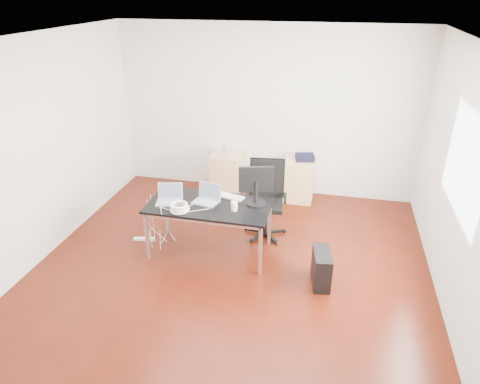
% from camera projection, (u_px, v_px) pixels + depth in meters
% --- Properties ---
extents(room_shell, '(5.00, 5.00, 5.00)m').
position_uv_depth(room_shell, '(232.00, 169.00, 4.88)').
color(room_shell, '#390F06').
rests_on(room_shell, ground).
extents(desk, '(1.60, 0.80, 0.73)m').
position_uv_depth(desk, '(209.00, 208.00, 5.58)').
color(desk, black).
rests_on(desk, ground).
extents(office_chair, '(0.53, 0.55, 1.08)m').
position_uv_depth(office_chair, '(266.00, 195.00, 6.07)').
color(office_chair, black).
rests_on(office_chair, ground).
extents(filing_cabinet_left, '(0.50, 0.50, 0.70)m').
position_uv_depth(filing_cabinet_left, '(227.00, 173.00, 7.42)').
color(filing_cabinet_left, tan).
rests_on(filing_cabinet_left, ground).
extents(filing_cabinet_right, '(0.50, 0.50, 0.70)m').
position_uv_depth(filing_cabinet_right, '(298.00, 180.00, 7.17)').
color(filing_cabinet_right, tan).
rests_on(filing_cabinet_right, ground).
extents(pc_tower, '(0.27, 0.48, 0.44)m').
position_uv_depth(pc_tower, '(321.00, 268.00, 5.16)').
color(pc_tower, black).
rests_on(pc_tower, ground).
extents(wastebasket, '(0.24, 0.24, 0.28)m').
position_uv_depth(wastebasket, '(277.00, 190.00, 7.29)').
color(wastebasket, black).
rests_on(wastebasket, ground).
extents(power_strip, '(0.31, 0.13, 0.04)m').
position_uv_depth(power_strip, '(144.00, 239.00, 6.12)').
color(power_strip, white).
rests_on(power_strip, ground).
extents(laptop_left, '(0.38, 0.32, 0.23)m').
position_uv_depth(laptop_left, '(169.00, 198.00, 5.59)').
color(laptop_left, silver).
rests_on(laptop_left, desk).
extents(laptop_right, '(0.38, 0.32, 0.23)m').
position_uv_depth(laptop_right, '(207.00, 198.00, 5.60)').
color(laptop_right, silver).
rests_on(laptop_right, desk).
extents(monitor, '(0.45, 0.26, 0.51)m').
position_uv_depth(monitor, '(256.00, 183.00, 5.46)').
color(monitor, black).
rests_on(monitor, desk).
extents(keyboard, '(0.46, 0.26, 0.02)m').
position_uv_depth(keyboard, '(228.00, 196.00, 5.74)').
color(keyboard, white).
rests_on(keyboard, desk).
extents(cup_white, '(0.09, 0.09, 0.12)m').
position_uv_depth(cup_white, '(234.00, 206.00, 5.38)').
color(cup_white, white).
rests_on(cup_white, desk).
extents(cup_brown, '(0.08, 0.08, 0.10)m').
position_uv_depth(cup_brown, '(235.00, 205.00, 5.44)').
color(cup_brown, '#4E2C1A').
rests_on(cup_brown, desk).
extents(cable_coil, '(0.24, 0.24, 0.11)m').
position_uv_depth(cable_coil, '(179.00, 208.00, 5.36)').
color(cable_coil, white).
rests_on(cable_coil, desk).
extents(power_adapter, '(0.08, 0.08, 0.03)m').
position_uv_depth(power_adapter, '(186.00, 209.00, 5.40)').
color(power_adapter, white).
rests_on(power_adapter, desk).
extents(speaker, '(0.10, 0.09, 0.18)m').
position_uv_depth(speaker, '(225.00, 151.00, 7.16)').
color(speaker, '#9E9E9E').
rests_on(speaker, filing_cabinet_left).
extents(navy_garment, '(0.34, 0.29, 0.09)m').
position_uv_depth(navy_garment, '(305.00, 157.00, 7.01)').
color(navy_garment, black).
rests_on(navy_garment, filing_cabinet_right).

